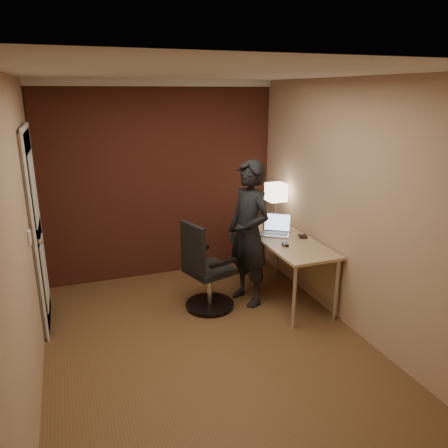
{
  "coord_description": "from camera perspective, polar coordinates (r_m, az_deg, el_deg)",
  "views": [
    {
      "loc": [
        -1.13,
        -3.5,
        2.37
      ],
      "look_at": [
        0.35,
        0.55,
        1.05
      ],
      "focal_mm": 35.0,
      "sensor_mm": 36.0,
      "label": 1
    }
  ],
  "objects": [
    {
      "name": "person",
      "position": [
        4.91,
        3.26,
        -1.27
      ],
      "size": [
        0.56,
        0.7,
        1.66
      ],
      "primitive_type": "imported",
      "rotation": [
        0.0,
        0.0,
        -1.26
      ],
      "color": "black",
      "rests_on": "ground"
    },
    {
      "name": "desk",
      "position": [
        5.17,
        8.73,
        -3.17
      ],
      "size": [
        0.6,
        1.5,
        0.73
      ],
      "color": "tan",
      "rests_on": "ground"
    },
    {
      "name": "mouse",
      "position": [
        4.86,
        8.0,
        -2.66
      ],
      "size": [
        0.08,
        0.11,
        0.03
      ],
      "primitive_type": "cube",
      "rotation": [
        0.0,
        0.0,
        -0.27
      ],
      "color": "black",
      "rests_on": "desk"
    },
    {
      "name": "room",
      "position": [
        5.21,
        -10.28,
        5.66
      ],
      "size": [
        4.0,
        4.0,
        4.0
      ],
      "color": "brown",
      "rests_on": "ground"
    },
    {
      "name": "laptop",
      "position": [
        5.25,
        6.82,
        -0.56
      ],
      "size": [
        0.42,
        0.4,
        0.23
      ],
      "color": "silver",
      "rests_on": "desk"
    },
    {
      "name": "wallet",
      "position": [
        5.17,
        10.24,
        -1.61
      ],
      "size": [
        0.12,
        0.13,
        0.02
      ],
      "primitive_type": "cube",
      "rotation": [
        0.0,
        0.0,
        -0.29
      ],
      "color": "black",
      "rests_on": "desk"
    },
    {
      "name": "desk_lamp",
      "position": [
        5.51,
        6.82,
        4.07
      ],
      "size": [
        0.22,
        0.22,
        0.54
      ],
      "color": "silver",
      "rests_on": "desk"
    },
    {
      "name": "office_chair",
      "position": [
        4.86,
        -2.53,
        -6.35
      ],
      "size": [
        0.57,
        0.63,
        1.01
      ],
      "color": "black",
      "rests_on": "ground"
    }
  ]
}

